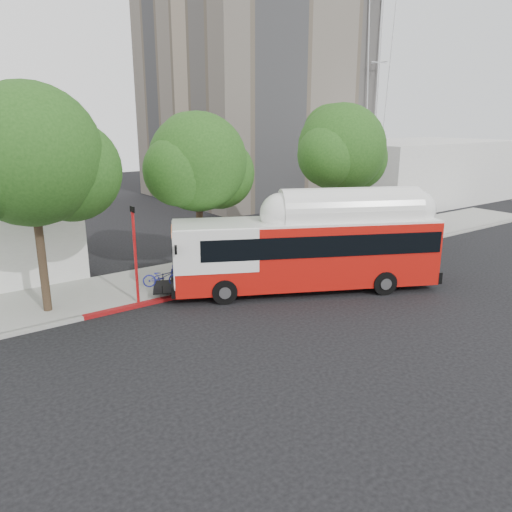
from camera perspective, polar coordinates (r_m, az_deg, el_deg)
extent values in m
plane|color=black|center=(22.85, 3.53, -5.74)|extent=(120.00, 120.00, 0.00)
cube|color=gray|center=(27.85, -5.00, -1.65)|extent=(60.00, 5.00, 0.15)
cube|color=gray|center=(25.76, -2.00, -3.04)|extent=(60.00, 0.30, 0.15)
cube|color=maroon|center=(24.30, -7.88, -4.33)|extent=(10.00, 0.32, 0.16)
cylinder|color=#2D2116|center=(22.95, -23.41, 1.05)|extent=(0.36, 0.36, 6.08)
sphere|color=#1E4614|center=(22.39, -24.46, 10.50)|extent=(5.80, 5.80, 5.80)
sphere|color=#1E4614|center=(23.03, -20.45, 9.10)|extent=(4.35, 4.35, 4.35)
cylinder|color=#2D2116|center=(26.27, -6.43, 3.23)|extent=(0.36, 0.36, 5.44)
sphere|color=#1E4614|center=(25.77, -6.67, 10.63)|extent=(5.00, 5.00, 5.00)
sphere|color=#1E4614|center=(26.70, -4.23, 9.40)|extent=(3.75, 3.75, 3.75)
cylinder|color=#2D2116|center=(32.13, 9.48, 5.66)|extent=(0.36, 0.36, 5.76)
sphere|color=#1E4614|center=(31.72, 9.77, 12.07)|extent=(5.40, 5.40, 5.40)
sphere|color=#1E4614|center=(32.98, 11.30, 10.87)|extent=(4.05, 4.05, 4.05)
cube|color=gray|center=(55.25, -0.59, 25.15)|extent=(18.00, 18.00, 35.00)
cube|color=silver|center=(54.57, 17.56, 9.28)|extent=(20.00, 12.00, 6.00)
cube|color=#B9130C|center=(24.46, 5.72, 0.37)|extent=(12.62, 8.19, 3.08)
cube|color=black|center=(24.45, 6.96, 1.87)|extent=(11.51, 7.67, 1.01)
cube|color=white|center=(24.10, 5.82, 4.01)|extent=(12.58, 8.11, 0.11)
cube|color=white|center=(24.68, 10.62, 4.75)|extent=(7.02, 4.95, 0.58)
cube|color=black|center=(24.08, -10.61, -3.51)|extent=(1.62, 2.09, 0.06)
imported|color=navy|center=(23.92, -10.67, -2.35)|extent=(1.39, 1.91, 0.96)
cylinder|color=red|center=(22.90, -13.59, -0.40)|extent=(0.13, 0.13, 4.33)
cube|color=black|center=(22.40, -13.96, 5.20)|extent=(0.05, 0.43, 0.27)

